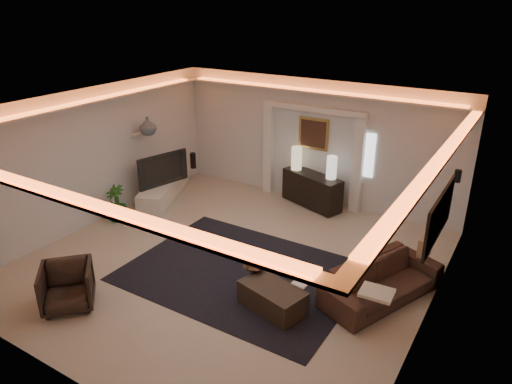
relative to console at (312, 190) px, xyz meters
The scene contains 33 objects.
floor 3.17m from the console, 93.28° to the right, with size 7.00×7.00×0.00m, color #B9AC97.
ceiling 4.01m from the console, 93.28° to the right, with size 7.00×7.00×0.00m, color white.
wall_back 1.13m from the console, 116.34° to the left, with size 7.00×7.00×0.00m, color silver.
wall_front 6.72m from the console, 91.55° to the right, with size 7.00×7.00×0.00m, color silver.
wall_left 4.95m from the console, 139.56° to the right, with size 7.00×7.00×0.00m, color silver.
wall_right 4.69m from the console, 43.37° to the right, with size 7.00×7.00×0.00m, color silver.
cove_soffit 3.85m from the console, 93.28° to the right, with size 7.00×7.00×0.04m, color silver.
daylight_slit 1.55m from the console, 16.36° to the left, with size 0.25×0.03×1.00m, color white.
area_rug 3.37m from the console, 86.23° to the right, with size 4.00×3.00×0.01m, color black.
pilaster_left 1.53m from the console, 168.79° to the left, with size 0.22×0.20×2.20m, color silver.
pilaster_right 1.22m from the console, 15.20° to the left, with size 0.22×0.20×2.20m, color silver.
alcove_header 1.88m from the console, 124.33° to the left, with size 2.52×0.20×0.12m, color silver.
painting_frame 1.31m from the console, 118.35° to the left, with size 0.74×0.04×0.74m, color tan.
painting_canvas 1.30m from the console, 120.26° to the left, with size 0.62×0.02×0.62m, color #4C2D1E.
art_panel_frame 4.53m from the console, 40.77° to the right, with size 0.04×1.64×0.74m, color black.
art_panel_gold 4.52m from the console, 40.98° to the right, with size 0.02×1.50×0.62m, color tan.
wall_sconce 3.57m from the console, 16.31° to the right, with size 0.12×0.12×0.22m, color black.
wall_niche 4.21m from the console, 154.37° to the right, with size 0.10×0.55×0.04m, color silver.
console is the anchor object (origin of this frame).
lamp_left 0.85m from the console, 166.83° to the left, with size 0.25×0.25×0.55m, color beige.
lamp_right 0.83m from the console, ahead, with size 0.23×0.23×0.52m, color white.
media_ledge 3.62m from the console, 157.09° to the right, with size 0.60×2.38×0.45m, color silver.
tv 3.63m from the console, 153.30° to the right, with size 0.17×1.32×0.76m, color black.
figurine 3.27m from the console, behind, with size 0.15×0.15×0.40m, color black.
ginger_jar 4.05m from the console, 151.83° to the right, with size 0.39×0.39×0.41m, color #43515C.
plant 4.45m from the console, 138.37° to the right, with size 0.45×0.45×0.80m, color #20581B.
sofa 3.77m from the console, 46.95° to the right, with size 0.84×2.16×0.63m, color #4C361E.
throw_blanket 4.40m from the console, 52.16° to the right, with size 0.48×0.39×0.05m, color beige.
throw_pillow 3.43m from the console, 30.01° to the right, with size 0.13×0.44×0.44m, color tan.
coffee_table 4.14m from the console, 73.15° to the right, with size 1.05×0.57×0.39m, color black.
bowl 3.73m from the console, 79.58° to the right, with size 0.34×0.34×0.08m, color #3B2516.
magazine 3.98m from the console, 67.33° to the right, with size 0.24×0.17×0.03m, color white.
armchair 5.82m from the console, 106.00° to the right, with size 0.77×0.79×0.72m, color black.
Camera 1 is at (4.43, -6.27, 4.62)m, focal length 33.18 mm.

